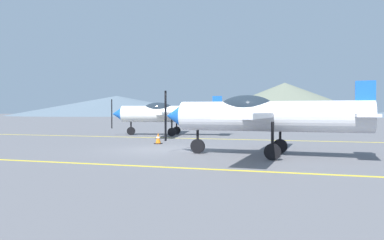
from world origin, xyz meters
TOP-DOWN VIEW (x-y plane):
  - ground_plane at (0.00, 0.00)m, footprint 400.00×400.00m
  - apron_line_near at (0.00, -4.92)m, footprint 80.00×0.16m
  - apron_line_far at (0.00, 7.11)m, footprint 80.00×0.16m
  - airplane_near at (4.46, -1.08)m, footprint 8.12×9.35m
  - airplane_mid at (-3.49, 9.64)m, footprint 8.20×9.36m
  - traffic_cone_front at (-1.44, 2.83)m, footprint 0.36×0.36m
  - hill_left at (-71.41, 129.75)m, footprint 88.00×88.00m
  - hill_centerleft at (-2.02, 137.40)m, footprint 65.80×65.80m

SIDE VIEW (x-z plane):
  - ground_plane at x=0.00m, z-range 0.00..0.00m
  - apron_line_near at x=0.00m, z-range 0.00..0.01m
  - apron_line_far at x=0.00m, z-range 0.00..0.01m
  - traffic_cone_front at x=-1.44m, z-range -0.01..0.58m
  - airplane_near at x=4.46m, z-range 0.18..2.98m
  - airplane_mid at x=-3.49m, z-range 0.18..2.98m
  - hill_left at x=-71.41m, z-range 0.00..8.32m
  - hill_centerleft at x=-2.02m, z-range 0.00..12.98m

